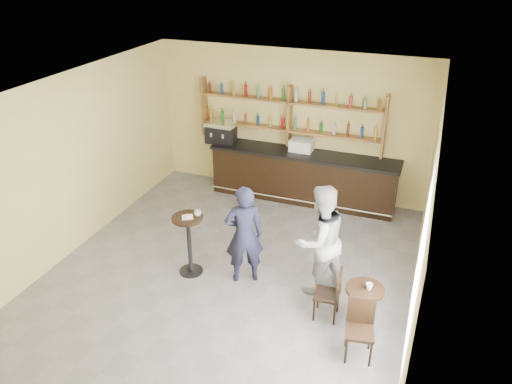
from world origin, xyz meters
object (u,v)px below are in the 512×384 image
(pedestal_table, at_px, (189,245))
(chair_south, at_px, (360,331))
(patron_second, at_px, (320,240))
(espresso_machine, at_px, (221,132))
(man_main, at_px, (244,235))
(chair_west, at_px, (327,294))
(pastry_case, at_px, (302,146))
(bar_counter, at_px, (303,176))
(cafe_table, at_px, (363,308))

(pedestal_table, xyz_separation_m, chair_south, (3.05, -0.96, -0.11))
(chair_south, bearing_deg, patron_second, 114.72)
(espresso_machine, bearing_deg, chair_south, -55.97)
(espresso_machine, height_order, man_main, man_main)
(patron_second, bearing_deg, pedestal_table, -42.24)
(chair_south, bearing_deg, chair_west, 122.22)
(espresso_machine, xyz_separation_m, chair_west, (3.31, -3.62, -0.92))
(espresso_machine, relative_size, chair_south, 0.74)
(pedestal_table, distance_m, patron_second, 2.21)
(pastry_case, bearing_deg, bar_counter, -9.68)
(cafe_table, relative_size, patron_second, 0.38)
(pastry_case, height_order, patron_second, patron_second)
(bar_counter, bearing_deg, man_main, -92.27)
(bar_counter, relative_size, pastry_case, 8.25)
(pedestal_table, relative_size, man_main, 0.63)
(chair_south, height_order, patron_second, patron_second)
(bar_counter, relative_size, man_main, 2.34)
(bar_counter, relative_size, cafe_table, 5.75)
(man_main, distance_m, chair_west, 1.64)
(pedestal_table, bearing_deg, patron_second, 8.25)
(espresso_machine, distance_m, patron_second, 4.27)
(pastry_case, bearing_deg, espresso_machine, 170.32)
(pastry_case, relative_size, pedestal_table, 0.45)
(pedestal_table, xyz_separation_m, patron_second, (2.15, 0.31, 0.39))
(chair_west, height_order, chair_south, chair_south)
(pastry_case, xyz_separation_m, cafe_table, (2.00, -3.67, -0.90))
(espresso_machine, height_order, chair_south, espresso_machine)
(chair_west, bearing_deg, espresso_machine, -140.02)
(cafe_table, height_order, chair_south, chair_south)
(bar_counter, height_order, espresso_machine, espresso_machine)
(cafe_table, bearing_deg, patron_second, 141.57)
(pedestal_table, height_order, man_main, man_main)
(bar_counter, xyz_separation_m, chair_west, (1.39, -3.62, -0.13))
(bar_counter, distance_m, pastry_case, 0.70)
(man_main, height_order, chair_west, man_main)
(pastry_case, bearing_deg, patron_second, -78.67)
(bar_counter, relative_size, pedestal_table, 3.73)
(man_main, relative_size, patron_second, 0.93)
(bar_counter, xyz_separation_m, chair_south, (1.99, -4.27, -0.11))
(patron_second, bearing_deg, pastry_case, -119.48)
(chair_west, bearing_deg, man_main, -109.33)
(espresso_machine, height_order, patron_second, patron_second)
(pastry_case, bearing_deg, chair_west, -77.86)
(pedestal_table, distance_m, chair_south, 3.20)
(pedestal_table, xyz_separation_m, chair_west, (2.45, -0.31, -0.13))
(man_main, bearing_deg, cafe_table, 138.20)
(patron_second, bearing_deg, chair_south, 74.72)
(pedestal_table, bearing_deg, espresso_machine, 104.57)
(man_main, xyz_separation_m, chair_south, (2.11, -1.11, -0.43))
(man_main, xyz_separation_m, chair_west, (1.51, -0.46, -0.45))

